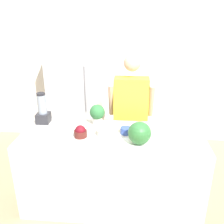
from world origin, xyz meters
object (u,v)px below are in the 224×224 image
object	(u,v)px
bowl_cream	(105,131)
potted_plant	(97,114)
refrigerator	(76,93)
blender	(43,111)
bowl_small_blue	(126,131)
person	(131,115)
bowl_cherries	(80,132)
watermelon	(140,133)

from	to	relation	value
bowl_cream	potted_plant	xyz separation A→B (m)	(-0.11, 0.26, 0.09)
refrigerator	blender	bearing A→B (deg)	-98.92
bowl_cream	bowl_small_blue	size ratio (longest dim) A/B	1.48
potted_plant	person	bearing A→B (deg)	50.24
bowl_cherries	bowl_small_blue	xyz separation A→B (m)	(0.48, 0.11, -0.02)
potted_plant	blender	bearing A→B (deg)	179.55
refrigerator	watermelon	distance (m)	1.78
watermelon	refrigerator	bearing A→B (deg)	122.89
person	potted_plant	bearing A→B (deg)	-129.76
bowl_cream	blender	distance (m)	0.81
watermelon	bowl_cream	bearing A→B (deg)	154.63
refrigerator	bowl_small_blue	bearing A→B (deg)	-56.92
watermelon	bowl_cherries	bearing A→B (deg)	169.13
person	bowl_cherries	xyz separation A→B (m)	(-0.52, -0.77, 0.12)
bowl_cherries	bowl_small_blue	bearing A→B (deg)	13.24
blender	potted_plant	bearing A→B (deg)	-0.45
watermelon	bowl_cherries	xyz separation A→B (m)	(-0.62, 0.12, -0.07)
bowl_small_blue	blender	xyz separation A→B (m)	(-0.99, 0.21, 0.11)
person	potted_plant	world-z (taller)	person
blender	person	bearing A→B (deg)	23.82
bowl_cream	bowl_small_blue	xyz separation A→B (m)	(0.22, 0.06, -0.01)
bowl_small_blue	potted_plant	size ratio (longest dim) A/B	0.47
bowl_small_blue	blender	size ratio (longest dim) A/B	0.31
person	bowl_cream	distance (m)	0.78
refrigerator	person	size ratio (longest dim) A/B	1.13
person	watermelon	world-z (taller)	person
watermelon	potted_plant	bearing A→B (deg)	137.99
bowl_cream	bowl_cherries	bearing A→B (deg)	-167.83
potted_plant	watermelon	bearing A→B (deg)	-42.01
refrigerator	potted_plant	world-z (taller)	refrigerator
person	watermelon	size ratio (longest dim) A/B	7.17
refrigerator	bowl_cherries	bearing A→B (deg)	-75.85
bowl_cherries	potted_plant	size ratio (longest dim) A/B	0.56
bowl_small_blue	bowl_cream	bearing A→B (deg)	-165.55
person	bowl_small_blue	world-z (taller)	person
refrigerator	blender	xyz separation A→B (m)	(-0.17, -1.05, 0.12)
bowl_cherries	watermelon	bearing A→B (deg)	-10.87
blender	refrigerator	bearing A→B (deg)	81.08
person	bowl_small_blue	bearing A→B (deg)	-94.08
refrigerator	bowl_cream	xyz separation A→B (m)	(0.60, -1.32, 0.02)
refrigerator	bowl_cream	world-z (taller)	refrigerator
bowl_cherries	bowl_cream	xyz separation A→B (m)	(0.25, 0.05, -0.01)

